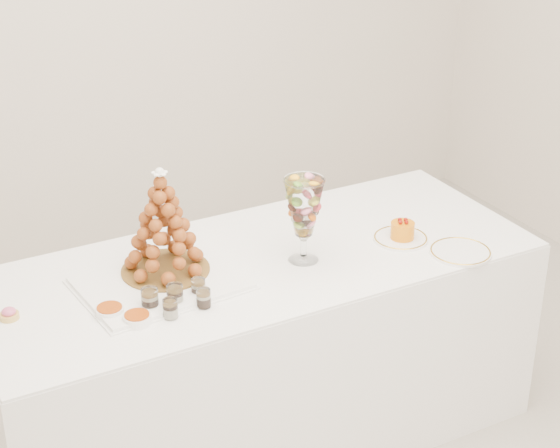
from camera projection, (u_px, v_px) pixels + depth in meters
buffet_table at (259, 350)px, 3.53m from camera, size 2.04×0.82×0.77m
lace_tray at (161, 283)px, 3.19m from camera, size 0.56×0.44×0.02m
macaron_vase at (304, 209)px, 3.27m from camera, size 0.14×0.14×0.31m
cake_plate at (401, 239)px, 3.50m from camera, size 0.21×0.21×0.01m
spare_plate at (460, 252)px, 3.40m from camera, size 0.23×0.23×0.01m
pink_tart at (9, 314)px, 2.99m from camera, size 0.06×0.06×0.04m
verrine_a at (150, 299)px, 3.04m from camera, size 0.07×0.07×0.08m
verrine_b at (175, 295)px, 3.06m from camera, size 0.06×0.06×0.07m
verrine_c at (198, 288)px, 3.12m from camera, size 0.05×0.05×0.06m
verrine_d at (170, 309)px, 2.99m from camera, size 0.06×0.06×0.07m
verrine_e at (204, 298)px, 3.05m from camera, size 0.05×0.05×0.06m
ramekin_back at (110, 312)px, 3.01m from camera, size 0.09×0.09×0.03m
ramekin_front at (137, 319)px, 2.97m from camera, size 0.09×0.09×0.03m
croquembouche at (163, 222)px, 3.17m from camera, size 0.31×0.31×0.39m
mousse_cake at (403, 230)px, 3.48m from camera, size 0.09×0.09×0.08m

